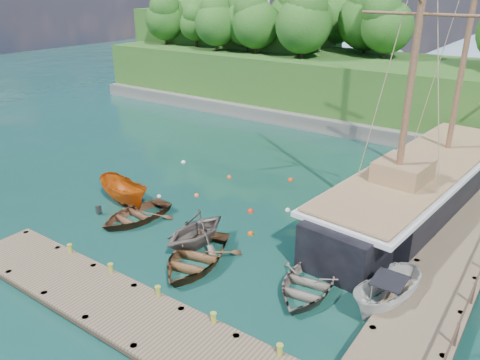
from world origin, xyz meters
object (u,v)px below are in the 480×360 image
Objects in this scene: rowboat_1 at (196,245)px; cabin_boat_white at (385,308)px; rowboat_2 at (195,264)px; rowboat_3 at (307,290)px; motorboat_orange at (126,203)px; schooner at (421,188)px; rowboat_0 at (136,220)px.

cabin_boat_white is at bearing 7.33° from rowboat_1.
rowboat_2 is 9.13m from cabin_boat_white.
rowboat_3 is at bearing 2.15° from rowboat_1.
motorboat_orange is 0.16× the size of schooner.
rowboat_1 is 6.68m from rowboat_3.
rowboat_1 reaches higher than motorboat_orange.
rowboat_2 reaches higher than rowboat_0.
schooner is (8.20, 11.95, 1.16)m from rowboat_1.
motorboat_orange reaches higher than cabin_boat_white.
cabin_boat_white reaches higher than rowboat_0.
rowboat_3 is 3.45m from cabin_boat_white.
schooner is (13.00, 11.79, 1.16)m from rowboat_0.
cabin_boat_white is at bearing 8.51° from rowboat_0.
rowboat_3 is at bearing 4.95° from rowboat_0.
rowboat_2 reaches higher than rowboat_3.
schooner reaches higher than rowboat_0.
rowboat_2 is 5.67m from rowboat_3.
rowboat_1 is 0.78× the size of rowboat_2.
motorboat_orange is at bearing 147.95° from rowboat_2.
motorboat_orange is 1.08× the size of cabin_boat_white.
rowboat_0 is 0.16× the size of schooner.
rowboat_2 is at bearing -112.09° from schooner.
rowboat_3 reaches higher than rowboat_0.
motorboat_orange is (-8.18, 2.81, 0.00)m from rowboat_2.
schooner is at bearing 48.74° from rowboat_0.
rowboat_1 is 0.87× the size of motorboat_orange.
rowboat_0 is 6.15m from rowboat_2.
motorboat_orange is 18.57m from schooner.
rowboat_3 is at bearing -152.63° from cabin_boat_white.
motorboat_orange is (-7.03, 1.39, 0.00)m from rowboat_1.
rowboat_0 is 14.84m from cabin_boat_white.
rowboat_2 is (1.15, -1.42, 0.00)m from rowboat_1.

